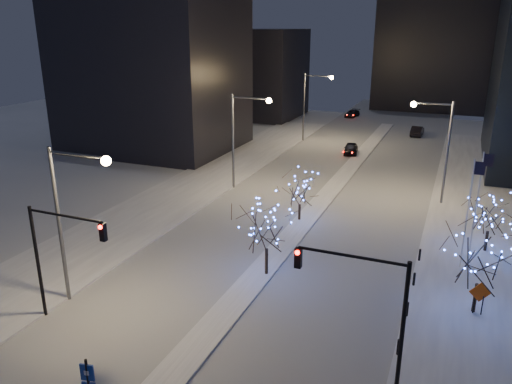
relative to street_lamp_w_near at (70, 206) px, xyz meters
The scene contains 24 objects.
ground 11.23m from the street_lamp_w_near, 12.61° to the right, with size 160.00×160.00×0.00m, color silver.
road 34.80m from the street_lamp_w_near, 74.85° to the left, with size 20.00×130.00×0.02m, color #A2A6B0.
median 30.09m from the street_lamp_w_near, 72.30° to the left, with size 2.00×80.00×0.15m, color white.
east_sidewalk 30.63m from the street_lamp_w_near, 36.94° to the left, with size 10.00×90.00×0.15m, color white.
west_sidewalk 19.77m from the street_lamp_w_near, 105.71° to the left, with size 8.00×90.00×0.15m, color white.
filler_west_near 42.87m from the street_lamp_w_near, 116.64° to the left, with size 22.00×18.00×24.00m, color black.
filler_west_far 70.12m from the street_lamp_w_near, 104.09° to the left, with size 18.00×16.00×16.00m, color black.
horizon_block 92.38m from the street_lamp_w_near, 80.58° to the left, with size 24.00×14.00×42.00m, color black.
street_lamp_w_near is the anchor object (origin of this frame).
street_lamp_w_mid 25.00m from the street_lamp_w_near, 90.00° to the left, with size 4.40×0.56×10.00m.
street_lamp_w_far 50.00m from the street_lamp_w_near, 90.00° to the left, with size 4.40×0.56×10.00m.
street_lamp_east 33.85m from the street_lamp_w_near, 55.81° to the left, with size 3.90×0.56×10.00m.
traffic_signal_west 2.70m from the street_lamp_w_near, 76.04° to the right, with size 5.26×0.43×7.00m.
traffic_signal_east 17.99m from the street_lamp_w_near, ahead, with size 5.26×0.43×7.00m.
flagpoles 27.07m from the street_lamp_w_near, 34.36° to the left, with size 1.35×2.60×8.00m.
bollards 21.57m from the street_lamp_w_near, 22.69° to the left, with size 0.16×12.16×0.90m.
car_near 45.49m from the street_lamp_w_near, 80.51° to the left, with size 1.77×4.40×1.50m, color black.
car_mid 62.37m from the street_lamp_w_near, 76.40° to the left, with size 1.62×4.64×1.53m, color black.
car_far 73.61m from the street_lamp_w_near, 88.85° to the left, with size 1.83×4.50×1.31m, color black.
holiday_tree_median_near 12.58m from the street_lamp_w_near, 39.59° to the left, with size 4.62×4.62×5.39m.
holiday_tree_median_far 20.63m from the street_lamp_w_near, 65.45° to the left, with size 4.32×4.32×4.30m.
holiday_tree_plaza_near 24.35m from the street_lamp_w_near, 19.41° to the left, with size 5.75×5.75×5.65m.
holiday_tree_plaza_far 29.78m from the street_lamp_w_near, 36.87° to the left, with size 3.88×3.88×4.48m.
construction_sign 24.84m from the street_lamp_w_near, 18.75° to the left, with size 1.25×0.35×2.11m.
Camera 1 is at (11.76, -19.38, 16.63)m, focal length 35.00 mm.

